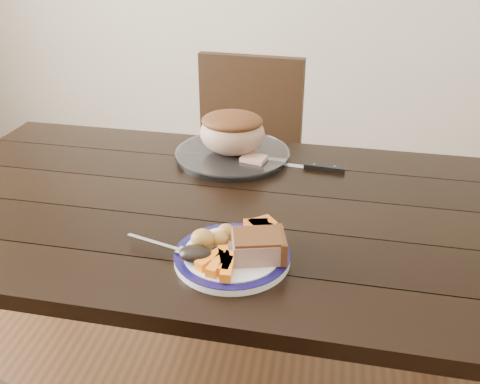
% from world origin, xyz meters
% --- Properties ---
extents(dining_table, '(1.62, 0.94, 0.75)m').
position_xyz_m(dining_table, '(-0.00, 0.00, 0.66)').
color(dining_table, black).
rests_on(dining_table, ground).
extents(chair_far, '(0.45, 0.46, 0.93)m').
position_xyz_m(chair_far, '(-0.04, 0.74, 0.52)').
color(chair_far, black).
rests_on(chair_far, ground).
extents(dinner_plate, '(0.25, 0.25, 0.02)m').
position_xyz_m(dinner_plate, '(0.10, -0.24, 0.76)').
color(dinner_plate, white).
rests_on(dinner_plate, dining_table).
extents(plate_rim, '(0.25, 0.25, 0.02)m').
position_xyz_m(plate_rim, '(0.10, -0.24, 0.77)').
color(plate_rim, '#120D45').
rests_on(plate_rim, dinner_plate).
extents(serving_platter, '(0.34, 0.34, 0.02)m').
position_xyz_m(serving_platter, '(-0.00, 0.29, 0.76)').
color(serving_platter, white).
rests_on(serving_platter, dining_table).
extents(pork_slice, '(0.12, 0.11, 0.05)m').
position_xyz_m(pork_slice, '(0.16, -0.25, 0.79)').
color(pork_slice, tan).
rests_on(pork_slice, dinner_plate).
extents(roasted_potatoes, '(0.09, 0.09, 0.05)m').
position_xyz_m(roasted_potatoes, '(0.06, -0.22, 0.79)').
color(roasted_potatoes, gold).
rests_on(roasted_potatoes, dinner_plate).
extents(carrot_batons, '(0.08, 0.11, 0.02)m').
position_xyz_m(carrot_batons, '(0.09, -0.30, 0.78)').
color(carrot_batons, orange).
rests_on(carrot_batons, dinner_plate).
extents(pumpkin_wedges, '(0.09, 0.09, 0.04)m').
position_xyz_m(pumpkin_wedges, '(0.16, -0.18, 0.79)').
color(pumpkin_wedges, orange).
rests_on(pumpkin_wedges, dinner_plate).
extents(dark_mushroom, '(0.07, 0.05, 0.03)m').
position_xyz_m(dark_mushroom, '(0.03, -0.28, 0.79)').
color(dark_mushroom, black).
rests_on(dark_mushroom, dinner_plate).
extents(fork, '(0.18, 0.07, 0.00)m').
position_xyz_m(fork, '(-0.04, -0.25, 0.77)').
color(fork, silver).
rests_on(fork, dinner_plate).
extents(roast_joint, '(0.20, 0.17, 0.13)m').
position_xyz_m(roast_joint, '(-0.00, 0.29, 0.83)').
color(roast_joint, tan).
rests_on(roast_joint, serving_platter).
extents(cut_slice, '(0.08, 0.07, 0.02)m').
position_xyz_m(cut_slice, '(0.07, 0.24, 0.78)').
color(cut_slice, tan).
rests_on(cut_slice, serving_platter).
extents(carving_knife, '(0.32, 0.06, 0.01)m').
position_xyz_m(carving_knife, '(0.24, 0.26, 0.76)').
color(carving_knife, silver).
rests_on(carving_knife, dining_table).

